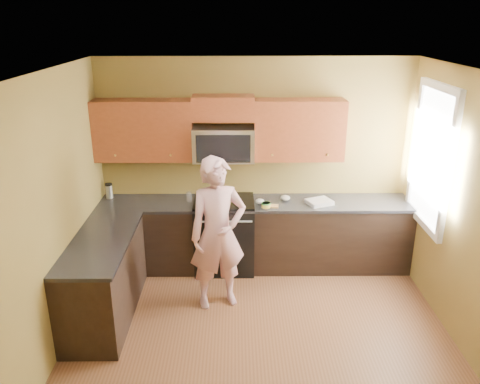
{
  "coord_description": "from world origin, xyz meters",
  "views": [
    {
      "loc": [
        -0.25,
        -4.01,
        3.16
      ],
      "look_at": [
        -0.2,
        1.3,
        1.2
      ],
      "focal_mm": 35.86,
      "sensor_mm": 36.0,
      "label": 1
    }
  ],
  "objects_px": {
    "woman": "(218,234)",
    "butter_tub": "(266,207)",
    "travel_mug": "(110,198)",
    "stove": "(224,234)",
    "microwave": "(224,160)",
    "frying_pan": "(219,202)"
  },
  "relations": [
    {
      "from": "stove",
      "to": "butter_tub",
      "type": "relative_size",
      "value": 8.31
    },
    {
      "from": "frying_pan",
      "to": "butter_tub",
      "type": "xyz_separation_m",
      "value": [
        0.58,
        -0.11,
        -0.03
      ]
    },
    {
      "from": "microwave",
      "to": "butter_tub",
      "type": "height_order",
      "value": "microwave"
    },
    {
      "from": "microwave",
      "to": "frying_pan",
      "type": "bearing_deg",
      "value": -107.19
    },
    {
      "from": "travel_mug",
      "to": "woman",
      "type": "bearing_deg",
      "value": -35.55
    },
    {
      "from": "stove",
      "to": "frying_pan",
      "type": "height_order",
      "value": "frying_pan"
    },
    {
      "from": "frying_pan",
      "to": "butter_tub",
      "type": "bearing_deg",
      "value": -6.19
    },
    {
      "from": "stove",
      "to": "frying_pan",
      "type": "xyz_separation_m",
      "value": [
        -0.06,
        -0.06,
        0.47
      ]
    },
    {
      "from": "stove",
      "to": "butter_tub",
      "type": "xyz_separation_m",
      "value": [
        0.53,
        -0.17,
        0.45
      ]
    },
    {
      "from": "frying_pan",
      "to": "butter_tub",
      "type": "height_order",
      "value": "frying_pan"
    },
    {
      "from": "stove",
      "to": "woman",
      "type": "distance_m",
      "value": 0.95
    },
    {
      "from": "microwave",
      "to": "butter_tub",
      "type": "xyz_separation_m",
      "value": [
        0.53,
        -0.3,
        -0.53
      ]
    },
    {
      "from": "microwave",
      "to": "frying_pan",
      "type": "height_order",
      "value": "microwave"
    },
    {
      "from": "travel_mug",
      "to": "stove",
      "type": "bearing_deg",
      "value": -6.7
    },
    {
      "from": "woman",
      "to": "frying_pan",
      "type": "bearing_deg",
      "value": 73.15
    },
    {
      "from": "stove",
      "to": "microwave",
      "type": "xyz_separation_m",
      "value": [
        0.0,
        0.12,
        0.97
      ]
    },
    {
      "from": "woman",
      "to": "travel_mug",
      "type": "height_order",
      "value": "woman"
    },
    {
      "from": "microwave",
      "to": "butter_tub",
      "type": "distance_m",
      "value": 0.8
    },
    {
      "from": "frying_pan",
      "to": "travel_mug",
      "type": "distance_m",
      "value": 1.46
    },
    {
      "from": "woman",
      "to": "butter_tub",
      "type": "xyz_separation_m",
      "value": [
        0.58,
        0.69,
        0.04
      ]
    },
    {
      "from": "travel_mug",
      "to": "butter_tub",
      "type": "bearing_deg",
      "value": -9.76
    },
    {
      "from": "butter_tub",
      "to": "microwave",
      "type": "bearing_deg",
      "value": 150.51
    }
  ]
}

